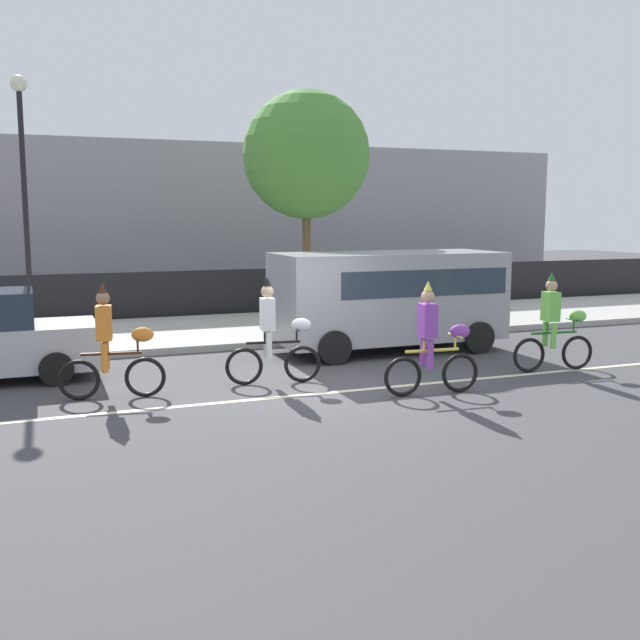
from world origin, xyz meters
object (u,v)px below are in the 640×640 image
Objects in this scene: parade_cyclist_lime at (555,328)px; street_lamp_post at (23,170)px; parade_cyclist_purple at (433,345)px; parked_van_grey at (391,293)px; parade_cyclist_orange at (112,348)px; parade_cyclist_zebra at (274,337)px.

parade_cyclist_lime is 11.83m from street_lamp_post.
parked_van_grey is (1.20, 3.93, 0.44)m from parade_cyclist_purple.
street_lamp_post is at bearing 101.89° from parade_cyclist_orange.
parade_cyclist_purple is at bearing -37.87° from parade_cyclist_zebra.
parade_cyclist_zebra is at bearing -147.29° from parked_van_grey.
parade_cyclist_orange and parade_cyclist_lime have the same top height.
parked_van_grey reaches higher than parade_cyclist_orange.
parade_cyclist_orange is 6.59m from street_lamp_post.
parade_cyclist_lime is at bearing -57.96° from parked_van_grey.
street_lamp_post is at bearing 145.19° from parade_cyclist_lime.
street_lamp_post is (-3.99, 5.59, 3.15)m from parade_cyclist_zebra.
parked_van_grey is at bearing 122.04° from parade_cyclist_lime.
parade_cyclist_orange is at bearing -78.11° from street_lamp_post.
street_lamp_post is at bearing 125.51° from parade_cyclist_zebra.
parade_cyclist_zebra and parade_cyclist_lime have the same top height.
parade_cyclist_zebra is at bearing -54.49° from street_lamp_post.
street_lamp_post reaches higher than parked_van_grey.
parade_cyclist_orange is 1.00× the size of parade_cyclist_purple.
parade_cyclist_orange is 2.80m from parade_cyclist_zebra.
parade_cyclist_lime is (8.17, -0.84, 0.00)m from parade_cyclist_orange.
parade_cyclist_zebra and parade_cyclist_purple have the same top height.
parade_cyclist_zebra is at bearing 1.63° from parade_cyclist_orange.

